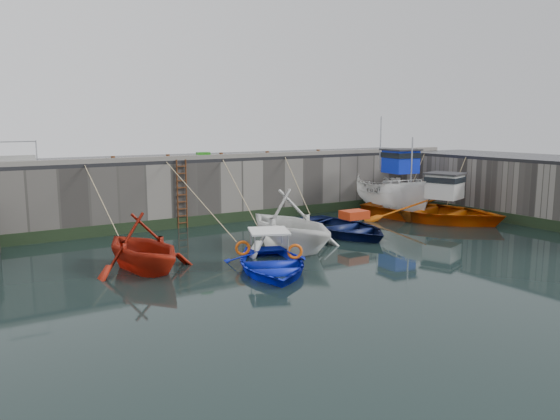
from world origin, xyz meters
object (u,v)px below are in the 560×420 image
ladder (182,194)px  bollard_e (318,152)px  boat_near_navy (342,234)px  boat_far_white (393,193)px  boat_near_blue (271,270)px  fish_crate (203,156)px  boat_near_blacktrim (289,249)px  boat_far_orange (433,211)px  bollard_a (113,159)px  bollard_b (168,157)px  bollard_c (221,155)px  boat_near_white (143,269)px  bollard_d (267,154)px

ladder → bollard_e: 8.19m
boat_near_navy → boat_far_white: (6.01, 3.17, 1.08)m
boat_near_blue → boat_near_navy: bearing=53.5°
fish_crate → bollard_e: 6.72m
boat_near_blue → boat_near_navy: boat_near_navy is taller
boat_near_blacktrim → boat_far_orange: boat_far_orange is taller
fish_crate → boat_far_white: bearing=-4.5°
boat_far_white → fish_crate: 10.69m
boat_near_blue → bollard_a: bearing=129.7°
boat_near_blue → bollard_e: size_ratio=16.39×
bollard_a → bollard_b: (2.50, 0.00, 0.00)m
bollard_e → bollard_b: bearing=180.0°
boat_near_blacktrim → boat_far_white: size_ratio=0.73×
bollard_a → bollard_c: (5.20, 0.00, 0.00)m
bollard_a → bollard_e: bearing=0.0°
bollard_c → boat_near_blacktrim: bearing=-92.6°
boat_near_white → boat_far_orange: (15.43, 1.43, 0.48)m
bollard_c → bollard_d: same height
boat_near_blacktrim → fish_crate: 7.40m
boat_near_blacktrim → fish_crate: (-0.62, 6.59, 3.32)m
boat_near_blue → bollard_d: (5.10, 8.81, 3.30)m
boat_near_navy → boat_far_white: boat_far_white is taller
bollard_a → boat_near_blacktrim: bearing=-53.2°
boat_far_white → boat_far_orange: bearing=-84.0°
fish_crate → bollard_b: 1.78m
boat_near_blacktrim → bollard_e: bearing=44.4°
bollard_b → bollard_c: size_ratio=1.00×
boat_near_navy → bollard_a: bearing=148.5°
ladder → bollard_c: bearing=8.7°
bollard_c → bollard_e: size_ratio=1.00×
boat_near_blue → bollard_a: (-2.70, 8.81, 3.30)m
bollard_c → boat_near_navy: bearing=-58.4°
boat_far_white → bollard_b: bearing=175.4°
fish_crate → boat_near_blacktrim: bearing=-76.8°
boat_near_white → boat_far_orange: boat_far_orange is taller
fish_crate → boat_near_blue: bearing=-92.3°
ladder → boat_near_navy: bearing=-42.4°
fish_crate → bollard_a: fish_crate is taller
boat_far_white → bollard_c: (-9.30, 2.18, 2.22)m
boat_far_orange → bollard_b: boat_far_orange is taller
bollard_e → boat_near_blue: bearing=-133.3°
ladder → boat_far_white: 11.65m
boat_near_navy → bollard_c: bollard_c is taller
bollard_d → boat_near_white: bearing=-143.4°
bollard_a → bollard_d: 7.80m
fish_crate → bollard_c: size_ratio=2.18×
boat_near_blue → boat_far_white: boat_far_white is taller
boat_near_blacktrim → ladder: bearing=104.5°
ladder → boat_near_blacktrim: 6.68m
ladder → bollard_e: (8.00, 0.34, 1.71)m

